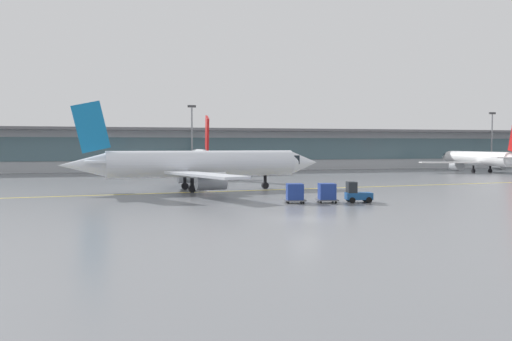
% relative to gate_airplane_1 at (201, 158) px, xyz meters
% --- Properties ---
extents(ground_plane, '(400.00, 400.00, 0.00)m').
position_rel_gate_airplane_1_xyz_m(ground_plane, '(-0.16, -60.73, -3.25)').
color(ground_plane, slate).
extents(taxiway_centreline_stripe, '(109.57, 10.49, 0.01)m').
position_rel_gate_airplane_1_xyz_m(taxiway_centreline_stripe, '(-4.33, -35.78, -3.25)').
color(taxiway_centreline_stripe, yellow).
rests_on(taxiway_centreline_stripe, ground_plane).
extents(terminal_concourse, '(225.52, 11.00, 9.60)m').
position_rel_gate_airplane_1_xyz_m(terminal_concourse, '(-0.16, 18.92, 1.66)').
color(terminal_concourse, '#B2B7BC').
rests_on(terminal_concourse, ground_plane).
extents(gate_airplane_1, '(30.43, 32.76, 10.85)m').
position_rel_gate_airplane_1_xyz_m(gate_airplane_1, '(0.00, 0.00, 0.00)').
color(gate_airplane_1, white).
rests_on(gate_airplane_1, ground_plane).
extents(gate_airplane_2, '(27.12, 29.21, 9.67)m').
position_rel_gate_airplane_1_xyz_m(gate_airplane_2, '(58.74, -4.53, -0.35)').
color(gate_airplane_2, white).
rests_on(gate_airplane_2, ground_plane).
extents(taxiing_regional_jet, '(33.43, 30.95, 11.07)m').
position_rel_gate_airplane_1_xyz_m(taxiing_regional_jet, '(-4.76, -33.82, 0.06)').
color(taxiing_regional_jet, silver).
rests_on(taxiing_regional_jet, ground_plane).
extents(baggage_tug, '(2.80, 1.98, 2.10)m').
position_rel_gate_airplane_1_xyz_m(baggage_tug, '(8.77, -50.99, -2.36)').
color(baggage_tug, '#194C8C').
rests_on(baggage_tug, ground_plane).
extents(cargo_dolly_lead, '(2.34, 1.93, 1.94)m').
position_rel_gate_airplane_1_xyz_m(cargo_dolly_lead, '(5.77, -50.48, -2.20)').
color(cargo_dolly_lead, '#595B60').
rests_on(cargo_dolly_lead, ground_plane).
extents(cargo_dolly_trailing, '(2.34, 1.93, 1.94)m').
position_rel_gate_airplane_1_xyz_m(cargo_dolly_trailing, '(2.56, -49.94, -2.20)').
color(cargo_dolly_trailing, '#595B60').
rests_on(cargo_dolly_trailing, ground_plane).
extents(apron_light_mast_1, '(1.80, 0.36, 14.45)m').
position_rel_gate_airplane_1_xyz_m(apron_light_mast_1, '(-0.29, 12.24, 4.66)').
color(apron_light_mast_1, gray).
rests_on(apron_light_mast_1, ground_plane).
extents(apron_light_mast_2, '(1.80, 0.36, 14.07)m').
position_rel_gate_airplane_1_xyz_m(apron_light_mast_2, '(75.03, 11.64, 4.46)').
color(apron_light_mast_2, gray).
rests_on(apron_light_mast_2, ground_plane).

